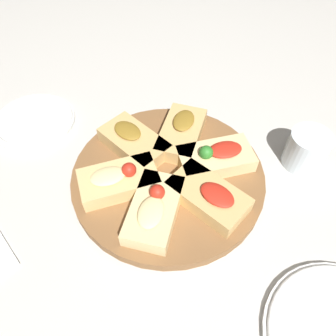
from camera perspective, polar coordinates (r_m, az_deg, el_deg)
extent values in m
plane|color=beige|center=(0.64, 0.00, -2.03)|extent=(3.00, 3.00, 0.00)
cylinder|color=brown|center=(0.63, 0.00, -1.47)|extent=(0.37, 0.37, 0.02)
cube|color=#E5C689|center=(0.63, 8.26, 1.64)|extent=(0.15, 0.16, 0.03)
ellipsoid|color=red|center=(0.62, 9.99, 3.19)|extent=(0.07, 0.08, 0.01)
sphere|color=#2D7A28|center=(0.61, 6.66, 2.71)|extent=(0.03, 0.03, 0.03)
cube|color=tan|center=(0.67, 2.30, 6.01)|extent=(0.12, 0.16, 0.03)
ellipsoid|color=olive|center=(0.67, 2.76, 8.30)|extent=(0.06, 0.07, 0.01)
cube|color=tan|center=(0.66, -5.89, 4.46)|extent=(0.15, 0.09, 0.03)
ellipsoid|color=olive|center=(0.65, -7.07, 6.50)|extent=(0.07, 0.05, 0.01)
cube|color=#DBB775|center=(0.60, -8.54, -2.21)|extent=(0.14, 0.16, 0.03)
ellipsoid|color=beige|center=(0.58, -10.44, -1.40)|extent=(0.07, 0.08, 0.01)
sphere|color=red|center=(0.58, -6.81, -0.32)|extent=(0.03, 0.03, 0.03)
cube|color=#E5C689|center=(0.56, -2.40, -7.29)|extent=(0.12, 0.16, 0.03)
ellipsoid|color=beige|center=(0.53, -3.00, -7.67)|extent=(0.06, 0.07, 0.01)
sphere|color=red|center=(0.55, -1.89, -4.21)|extent=(0.03, 0.03, 0.03)
cube|color=tan|center=(0.58, 6.95, -4.86)|extent=(0.15, 0.09, 0.03)
ellipsoid|color=red|center=(0.56, 8.58, -4.64)|extent=(0.07, 0.05, 0.01)
cylinder|color=white|center=(0.80, -22.26, 7.51)|extent=(0.18, 0.18, 0.01)
torus|color=white|center=(0.80, -22.41, 7.86)|extent=(0.17, 0.17, 0.01)
cylinder|color=silver|center=(0.70, 22.97, 2.97)|extent=(0.08, 0.08, 0.08)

